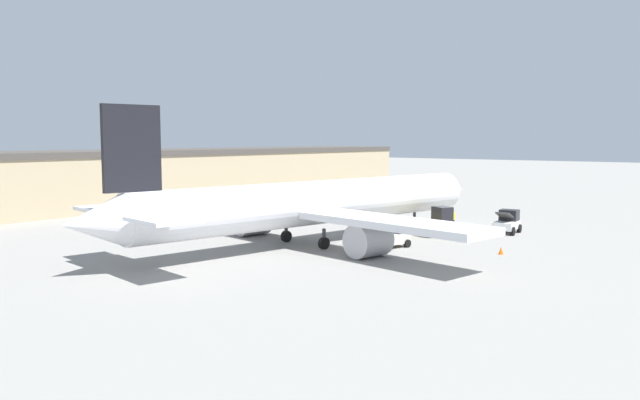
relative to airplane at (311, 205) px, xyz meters
The scene contains 8 objects.
ground_plane 3.27m from the airplane, 10.06° to the right, with size 400.00×400.00×0.00m, color gray.
terminal_building 39.69m from the airplane, 68.94° to the left, with size 95.08×13.35×6.81m.
airplane is the anchor object (origin of this frame).
ground_crew_worker 15.90m from the airplane, 17.90° to the right, with size 0.36×0.36×1.66m.
baggage_tug 11.77m from the airplane, 29.30° to the right, with size 3.32×3.07×2.44m.
belt_loader_truck 18.20m from the airplane, 33.16° to the right, with size 2.99×2.19×2.00m.
pushback_tug 6.69m from the airplane, 62.46° to the right, with size 3.08×2.50×2.14m.
safety_cone_near 14.52m from the airplane, 69.51° to the right, with size 0.36×0.36×0.55m.
Camera 1 is at (-38.53, -29.66, 8.19)m, focal length 35.00 mm.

